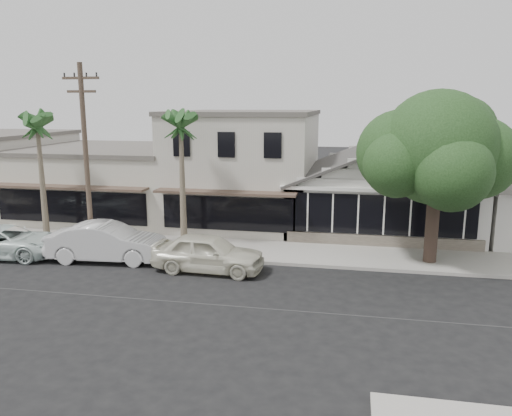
% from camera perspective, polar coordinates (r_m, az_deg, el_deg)
% --- Properties ---
extents(ground, '(140.00, 140.00, 0.00)m').
position_cam_1_polar(ground, '(18.16, -0.55, -11.33)').
color(ground, black).
rests_on(ground, ground).
extents(sidewalk_north, '(90.00, 3.50, 0.15)m').
position_cam_1_polar(sidewalk_north, '(26.69, -14.69, -3.93)').
color(sidewalk_north, '#9E9991').
rests_on(sidewalk_north, ground).
extents(corner_shop, '(10.40, 8.60, 5.10)m').
position_cam_1_polar(corner_shop, '(29.24, 14.05, 2.56)').
color(corner_shop, silver).
rests_on(corner_shop, ground).
extents(row_building_near, '(8.00, 10.00, 6.50)m').
position_cam_1_polar(row_building_near, '(30.78, -1.06, 4.54)').
color(row_building_near, '#BCB7A9').
rests_on(row_building_near, ground).
extents(row_building_midnear, '(10.00, 10.00, 4.20)m').
position_cam_1_polar(row_building_midnear, '(33.94, -16.11, 2.80)').
color(row_building_midnear, '#BAB5A7').
rests_on(row_building_midnear, ground).
extents(utility_pole, '(1.80, 0.24, 9.00)m').
position_cam_1_polar(utility_pole, '(24.95, -18.87, 5.78)').
color(utility_pole, brown).
rests_on(utility_pole, ground).
extents(car_0, '(4.95, 2.17, 1.66)m').
position_cam_1_polar(car_0, '(21.75, -5.48, -5.11)').
color(car_0, silver).
rests_on(car_0, ground).
extents(car_1, '(5.52, 2.33, 1.77)m').
position_cam_1_polar(car_1, '(24.04, -16.66, -3.77)').
color(car_1, silver).
rests_on(car_1, ground).
extents(car_2, '(5.51, 2.95, 1.47)m').
position_cam_1_polar(car_2, '(26.50, -26.61, -3.45)').
color(car_2, silver).
rests_on(car_2, ground).
extents(shade_tree, '(7.01, 6.34, 7.78)m').
position_cam_1_polar(shade_tree, '(23.30, 19.80, 6.16)').
color(shade_tree, '#3F2F26').
rests_on(shade_tree, ground).
extents(palm_east, '(2.94, 2.94, 7.23)m').
position_cam_1_polar(palm_east, '(24.48, -8.61, 9.41)').
color(palm_east, '#726651').
rests_on(palm_east, ground).
extents(palm_mid, '(2.94, 2.94, 7.18)m').
position_cam_1_polar(palm_mid, '(28.02, -23.73, 8.75)').
color(palm_mid, '#726651').
rests_on(palm_mid, ground).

